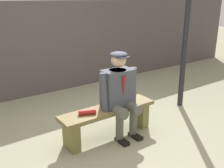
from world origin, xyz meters
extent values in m
plane|color=gray|center=(0.00, 0.00, 0.00)|extent=(30.00, 30.00, 0.00)
cube|color=brown|center=(0.00, 0.00, 0.42)|extent=(1.47, 0.36, 0.06)
cube|color=olive|center=(-0.60, 0.00, 0.19)|extent=(0.12, 0.31, 0.39)
cube|color=olive|center=(0.60, 0.00, 0.19)|extent=(0.12, 0.31, 0.39)
cube|color=#444852|center=(-0.16, 0.00, 0.72)|extent=(0.45, 0.27, 0.54)
cylinder|color=#1E2338|center=(-0.16, 0.00, 0.96)|extent=(0.25, 0.25, 0.06)
cone|color=maroon|center=(-0.16, 0.14, 0.78)|extent=(0.07, 0.07, 0.30)
sphere|color=#DBAD8C|center=(-0.16, 0.02, 1.13)|extent=(0.21, 0.21, 0.21)
ellipsoid|color=#424657|center=(-0.16, 0.02, 1.21)|extent=(0.24, 0.24, 0.07)
cube|color=#424657|center=(-0.16, 0.11, 1.19)|extent=(0.17, 0.09, 0.02)
cylinder|color=#55554A|center=(-0.29, 0.11, 0.45)|extent=(0.15, 0.45, 0.15)
cylinder|color=#55554A|center=(-0.29, 0.22, 0.23)|extent=(0.11, 0.11, 0.45)
cube|color=black|center=(-0.29, 0.28, 0.03)|extent=(0.10, 0.24, 0.05)
cylinder|color=#444852|center=(-0.42, 0.04, 0.71)|extent=(0.11, 0.11, 0.55)
cylinder|color=#55554A|center=(-0.04, 0.11, 0.45)|extent=(0.15, 0.45, 0.15)
cylinder|color=#55554A|center=(-0.04, 0.22, 0.23)|extent=(0.11, 0.11, 0.45)
cube|color=black|center=(-0.04, 0.28, 0.03)|extent=(0.10, 0.24, 0.05)
cylinder|color=#444852|center=(0.09, 0.04, 0.71)|extent=(0.11, 0.15, 0.56)
cylinder|color=#B21E1E|center=(0.36, 0.02, 0.48)|extent=(0.24, 0.15, 0.07)
cube|color=#4C4646|center=(0.00, -2.39, 0.95)|extent=(12.00, 0.24, 1.90)
cylinder|color=black|center=(-1.77, -0.17, 1.28)|extent=(0.10, 0.10, 2.55)
camera|label=1|loc=(1.98, 2.86, 1.96)|focal=42.25mm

